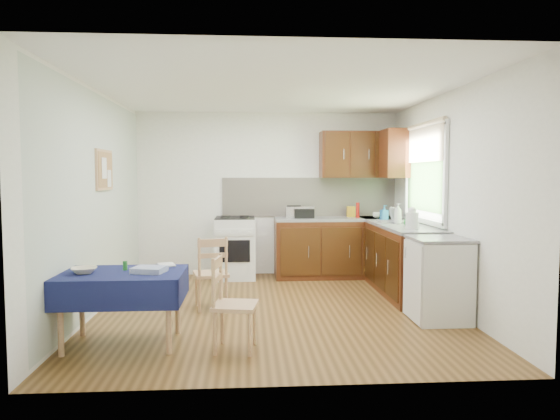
{
  "coord_description": "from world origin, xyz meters",
  "views": [
    {
      "loc": [
        -0.32,
        -5.63,
        1.54
      ],
      "look_at": [
        0.06,
        0.08,
        1.14
      ],
      "focal_mm": 32.0,
      "sensor_mm": 36.0,
      "label": 1
    }
  ],
  "objects": [
    {
      "name": "floor",
      "position": [
        0.0,
        0.0,
        0.0
      ],
      "size": [
        4.2,
        4.2,
        0.0
      ],
      "primitive_type": "plane",
      "color": "#4E3214",
      "rests_on": "ground"
    },
    {
      "name": "dish_rack",
      "position": [
        1.68,
        0.99,
        0.92
      ],
      "size": [
        0.43,
        0.33,
        0.21
      ],
      "rotation": [
        0.0,
        0.0,
        0.3
      ],
      "color": "gray",
      "rests_on": "worktop_right"
    },
    {
      "name": "wall_back",
      "position": [
        0.0,
        2.1,
        1.25
      ],
      "size": [
        4.0,
        0.02,
        2.5
      ],
      "primitive_type": "cube",
      "color": "white",
      "rests_on": "ground"
    },
    {
      "name": "tea_towel",
      "position": [
        -1.2,
        -1.13,
        0.69
      ],
      "size": [
        0.32,
        0.28,
        0.05
      ],
      "primitive_type": "cube",
      "rotation": [
        0.0,
        0.0,
        -0.23
      ],
      "color": "#274090",
      "rests_on": "dining_table"
    },
    {
      "name": "chair_near",
      "position": [
        -0.47,
        -1.3,
        0.44
      ],
      "size": [
        0.42,
        0.42,
        0.84
      ],
      "rotation": [
        0.0,
        0.0,
        1.41
      ],
      "color": "#B17B58",
      "rests_on": "ground"
    },
    {
      "name": "sandwich_press",
      "position": [
        0.53,
        1.8,
        0.98
      ],
      "size": [
        0.3,
        0.26,
        0.17
      ],
      "rotation": [
        0.0,
        0.0,
        0.27
      ],
      "color": "black",
      "rests_on": "worktop_back"
    },
    {
      "name": "worktop_back",
      "position": [
        1.05,
        1.8,
        0.88
      ],
      "size": [
        1.9,
        0.6,
        0.04
      ],
      "primitive_type": "cube",
      "color": "slate",
      "rests_on": "base_cabinets"
    },
    {
      "name": "stove",
      "position": [
        -0.5,
        1.8,
        0.46
      ],
      "size": [
        0.6,
        0.61,
        0.92
      ],
      "color": "silver",
      "rests_on": "ground"
    },
    {
      "name": "wall_left",
      "position": [
        -2.0,
        0.0,
        1.25
      ],
      "size": [
        0.02,
        4.2,
        2.5
      ],
      "primitive_type": "cube",
      "color": "silver",
      "rests_on": "ground"
    },
    {
      "name": "spice_jar",
      "position": [
        -1.44,
        -1.0,
        0.71
      ],
      "size": [
        0.04,
        0.04,
        0.08
      ],
      "primitive_type": "cylinder",
      "color": "#227F2A",
      "rests_on": "dining_table"
    },
    {
      "name": "wall_right",
      "position": [
        2.0,
        0.0,
        1.25
      ],
      "size": [
        0.02,
        4.2,
        2.5
      ],
      "primitive_type": "cube",
      "color": "white",
      "rests_on": "ground"
    },
    {
      "name": "soap_bottle_a",
      "position": [
        1.66,
        0.79,
        1.03
      ],
      "size": [
        0.15,
        0.15,
        0.27
      ],
      "primitive_type": "imported",
      "rotation": [
        0.0,
        0.0,
        0.77
      ],
      "color": "silver",
      "rests_on": "worktop_right"
    },
    {
      "name": "soap_bottle_c",
      "position": [
        1.69,
        0.43,
        0.98
      ],
      "size": [
        0.14,
        0.14,
        0.16
      ],
      "primitive_type": "imported",
      "rotation": [
        0.0,
        0.0,
        3.26
      ],
      "color": "#268C38",
      "rests_on": "worktop_right"
    },
    {
      "name": "soap_bottle_b",
      "position": [
        1.65,
        1.4,
        1.0
      ],
      "size": [
        0.11,
        0.11,
        0.21
      ],
      "primitive_type": "imported",
      "rotation": [
        0.0,
        0.0,
        1.75
      ],
      "color": "#2178C2",
      "rests_on": "worktop_right"
    },
    {
      "name": "corkboard",
      "position": [
        -1.97,
        0.3,
        1.6
      ],
      "size": [
        0.04,
        0.62,
        0.47
      ],
      "color": "#B17B58",
      "rests_on": "wall_left"
    },
    {
      "name": "window",
      "position": [
        1.97,
        0.7,
        1.65
      ],
      "size": [
        0.04,
        1.48,
        1.26
      ],
      "color": "#2E5322",
      "rests_on": "wall_right"
    },
    {
      "name": "ceiling",
      "position": [
        0.0,
        0.0,
        2.5
      ],
      "size": [
        4.0,
        4.2,
        0.02
      ],
      "primitive_type": "cube",
      "color": "white",
      "rests_on": "wall_back"
    },
    {
      "name": "worktop_corner",
      "position": [
        1.7,
        1.8,
        0.88
      ],
      "size": [
        0.6,
        0.6,
        0.04
      ],
      "primitive_type": "cube",
      "color": "slate",
      "rests_on": "base_cabinets"
    },
    {
      "name": "splashback",
      "position": [
        0.65,
        2.08,
        1.2
      ],
      "size": [
        2.7,
        0.02,
        0.6
      ],
      "primitive_type": "cube",
      "color": "beige",
      "rests_on": "wall_back"
    },
    {
      "name": "kettle",
      "position": [
        1.66,
        0.22,
        1.01
      ],
      "size": [
        0.15,
        0.15,
        0.26
      ],
      "color": "silver",
      "rests_on": "worktop_right"
    },
    {
      "name": "dining_table",
      "position": [
        -1.45,
        -1.1,
        0.56
      ],
      "size": [
        1.11,
        0.75,
        0.67
      ],
      "rotation": [
        0.0,
        0.0,
        -0.09
      ],
      "color": "#111344",
      "rests_on": "ground"
    },
    {
      "name": "fridge",
      "position": [
        1.7,
        -0.55,
        0.44
      ],
      "size": [
        0.58,
        0.6,
        0.89
      ],
      "color": "silver",
      "rests_on": "ground"
    },
    {
      "name": "cup",
      "position": [
        1.61,
        1.68,
        0.94
      ],
      "size": [
        0.13,
        0.13,
        0.09
      ],
      "primitive_type": "imported",
      "rotation": [
        0.0,
        0.0,
        -0.24
      ],
      "color": "white",
      "rests_on": "worktop_back"
    },
    {
      "name": "base_cabinets",
      "position": [
        1.36,
        1.26,
        0.43
      ],
      "size": [
        1.9,
        2.3,
        0.86
      ],
      "color": "black",
      "rests_on": "ground"
    },
    {
      "name": "upper_cabinets",
      "position": [
        1.52,
        1.8,
        1.85
      ],
      "size": [
        1.2,
        0.85,
        0.7
      ],
      "color": "black",
      "rests_on": "wall_back"
    },
    {
      "name": "worktop_right",
      "position": [
        1.7,
        0.65,
        0.88
      ],
      "size": [
        0.6,
        1.7,
        0.04
      ],
      "primitive_type": "cube",
      "color": "slate",
      "rests_on": "base_cabinets"
    },
    {
      "name": "plate_bowl",
      "position": [
        -1.77,
        -1.13,
        0.69
      ],
      "size": [
        0.27,
        0.27,
        0.05
      ],
      "primitive_type": "imported",
      "rotation": [
        0.0,
        0.0,
        0.23
      ],
      "color": "beige",
      "rests_on": "dining_table"
    },
    {
      "name": "yellow_packet",
      "position": [
        1.28,
        1.93,
        0.98
      ],
      "size": [
        0.14,
        0.11,
        0.16
      ],
      "primitive_type": "cube",
      "rotation": [
        0.0,
        0.0,
        0.34
      ],
      "color": "gold",
      "rests_on": "worktop_back"
    },
    {
      "name": "sauce_bottle",
      "position": [
        1.34,
        1.74,
        1.01
      ],
      "size": [
        0.05,
        0.05,
        0.23
      ],
      "primitive_type": "cylinder",
      "color": "red",
      "rests_on": "worktop_back"
    },
    {
      "name": "chair_far",
      "position": [
        -0.73,
        0.05,
        0.45
      ],
      "size": [
        0.45,
        0.45,
        0.85
      ],
      "rotation": [
        0.0,
        0.0,
        3.36
      ],
      "color": "#B17B58",
      "rests_on": "ground"
    },
    {
      "name": "toaster",
      "position": [
        0.38,
        1.79,
        0.99
      ],
      "size": [
        0.25,
        0.15,
        0.19
      ],
      "rotation": [
        0.0,
        0.0,
        0.26
      ],
      "color": "silver",
      "rests_on": "worktop_back"
    },
    {
      "name": "book",
      "position": [
        -1.17,
        -0.82,
        0.67
      ],
      "size": [
        0.21,
        0.24,
        0.02
      ],
      "primitive_type": "imported",
      "rotation": [
        0.0,
        0.0,
        0.3
      ],
      "color": "white",
      "rests_on": "dining_table"
    },
    {
      "name": "wall_front",
      "position": [
        0.0,
        -2.1,
        1.25
      ],
      "size": [
        4.0,
        0.02,
        2.5
      ],
      "primitive_type": "cube",
      "color": "white",
      "rests_on": "ground"
    }
  ]
}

